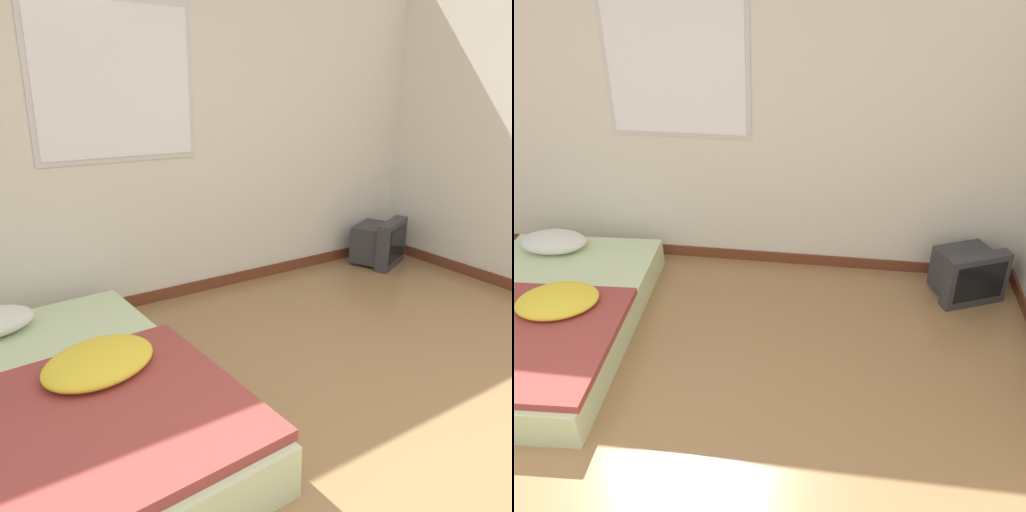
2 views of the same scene
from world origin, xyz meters
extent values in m
cube|color=silver|center=(0.00, 2.84, 1.30)|extent=(7.76, 0.06, 2.60)
cube|color=brown|center=(0.00, 2.80, 0.04)|extent=(7.76, 0.02, 0.09)
cube|color=silver|center=(0.03, 2.80, 1.57)|extent=(1.09, 0.01, 1.01)
cube|color=white|center=(0.03, 2.79, 1.57)|extent=(1.02, 0.01, 0.94)
cube|color=beige|center=(-0.70, 1.63, 0.12)|extent=(1.32, 2.01, 0.23)
ellipsoid|color=silver|center=(-0.95, 2.37, 0.30)|extent=(0.54, 0.37, 0.14)
cube|color=#993D38|center=(-0.68, 1.26, 0.26)|extent=(1.29, 1.20, 0.05)
ellipsoid|color=yellow|center=(-0.55, 1.59, 0.32)|extent=(0.66, 0.59, 0.11)
cube|color=#333338|center=(2.23, 2.58, 0.19)|extent=(0.47, 0.40, 0.33)
cube|color=#333338|center=(2.30, 2.41, 0.21)|extent=(0.49, 0.30, 0.41)
cube|color=black|center=(2.33, 2.36, 0.22)|extent=(0.37, 0.17, 0.30)
camera|label=1|loc=(-1.04, -0.52, 1.53)|focal=35.00mm
camera|label=2|loc=(1.28, -1.27, 2.53)|focal=40.00mm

